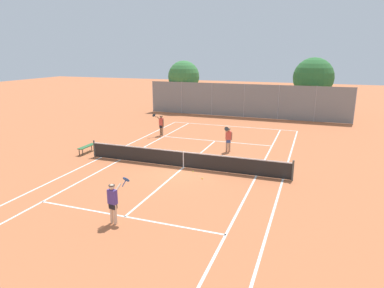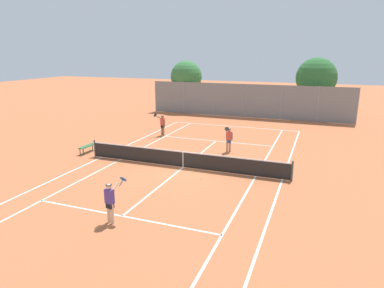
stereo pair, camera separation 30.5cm
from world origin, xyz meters
name	(u,v)px [view 1 (the left image)]	position (x,y,z in m)	size (l,w,h in m)	color
ground_plane	(183,167)	(0.00, 0.00, 0.00)	(120.00, 120.00, 0.00)	#BC663D
court_line_markings	(183,167)	(0.00, 0.00, 0.00)	(11.10, 23.90, 0.01)	silver
tennis_net	(183,159)	(0.00, 0.00, 0.51)	(12.00, 0.10, 1.07)	#474C47
player_near_side	(113,201)	(-0.10, -7.01, 0.93)	(0.75, 0.72, 1.77)	beige
player_far_left	(161,124)	(-4.45, 6.61, 0.93)	(0.84, 0.69, 1.77)	#936B4C
player_far_right	(228,138)	(1.59, 3.97, 0.93)	(0.43, 0.90, 1.77)	tan
loose_tennis_ball_1	(202,178)	(1.57, -1.37, 0.03)	(0.07, 0.07, 0.07)	#D1DB33
loose_tennis_ball_2	(193,171)	(0.77, -0.52, 0.03)	(0.07, 0.07, 0.07)	#D1DB33
courtside_bench	(87,147)	(-6.95, 0.59, 0.41)	(0.36, 1.50, 0.47)	#2D6638
back_fence	(244,101)	(0.00, 16.60, 1.67)	(20.21, 0.08, 3.34)	gray
tree_behind_left	(183,78)	(-7.19, 18.33, 3.65)	(3.42, 3.42, 5.48)	brown
tree_behind_right	(314,79)	(6.38, 19.59, 3.73)	(3.97, 3.97, 5.87)	brown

